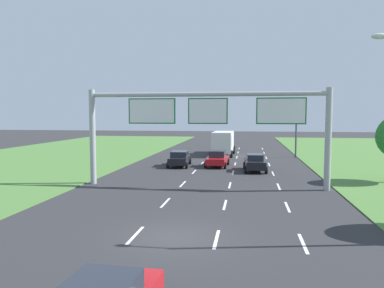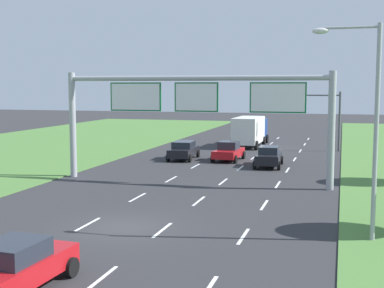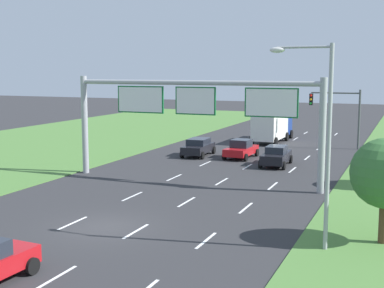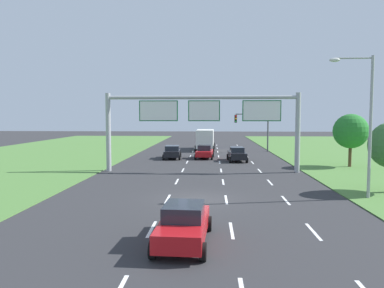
{
  "view_description": "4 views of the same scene",
  "coord_description": "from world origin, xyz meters",
  "px_view_note": "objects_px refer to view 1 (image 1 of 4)",
  "views": [
    {
      "loc": [
        2.97,
        -15.19,
        5.19
      ],
      "look_at": [
        -0.96,
        11.36,
        3.06
      ],
      "focal_mm": 35.0,
      "sensor_mm": 36.0,
      "label": 1
    },
    {
      "loc": [
        9.01,
        -21.05,
        6.11
      ],
      "look_at": [
        0.3,
        9.79,
        2.63
      ],
      "focal_mm": 50.0,
      "sensor_mm": 36.0,
      "label": 2
    },
    {
      "loc": [
        13.37,
        -21.18,
        7.46
      ],
      "look_at": [
        1.12,
        8.34,
        2.99
      ],
      "focal_mm": 50.0,
      "sensor_mm": 36.0,
      "label": 3
    },
    {
      "loc": [
        0.86,
        -21.98,
        4.95
      ],
      "look_at": [
        -0.79,
        9.62,
        2.59
      ],
      "focal_mm": 35.0,
      "sensor_mm": 36.0,
      "label": 4
    }
  ],
  "objects_px": {
    "sign_gantry": "(207,118)",
    "traffic_light_mast": "(280,125)",
    "car_mid_lane": "(217,159)",
    "car_near_red": "(255,163)",
    "box_truck": "(224,142)",
    "car_lead_silver": "(179,158)"
  },
  "relations": [
    {
      "from": "car_near_red",
      "to": "box_truck",
      "type": "bearing_deg",
      "value": 102.83
    },
    {
      "from": "sign_gantry",
      "to": "traffic_light_mast",
      "type": "height_order",
      "value": "sign_gantry"
    },
    {
      "from": "car_mid_lane",
      "to": "box_truck",
      "type": "distance_m",
      "value": 11.07
    },
    {
      "from": "box_truck",
      "to": "traffic_light_mast",
      "type": "relative_size",
      "value": 1.42
    },
    {
      "from": "car_mid_lane",
      "to": "car_near_red",
      "type": "bearing_deg",
      "value": -31.35
    },
    {
      "from": "car_mid_lane",
      "to": "box_truck",
      "type": "bearing_deg",
      "value": 93.29
    },
    {
      "from": "car_mid_lane",
      "to": "sign_gantry",
      "type": "height_order",
      "value": "sign_gantry"
    },
    {
      "from": "car_mid_lane",
      "to": "sign_gantry",
      "type": "bearing_deg",
      "value": -86.46
    },
    {
      "from": "car_mid_lane",
      "to": "sign_gantry",
      "type": "xyz_separation_m",
      "value": [
        0.12,
        -10.63,
        4.18
      ]
    },
    {
      "from": "car_near_red",
      "to": "traffic_light_mast",
      "type": "xyz_separation_m",
      "value": [
        3.12,
        11.43,
        3.08
      ]
    },
    {
      "from": "sign_gantry",
      "to": "traffic_light_mast",
      "type": "bearing_deg",
      "value": 71.3
    },
    {
      "from": "box_truck",
      "to": "car_mid_lane",
      "type": "bearing_deg",
      "value": -88.26
    },
    {
      "from": "car_mid_lane",
      "to": "traffic_light_mast",
      "type": "height_order",
      "value": "traffic_light_mast"
    },
    {
      "from": "traffic_light_mast",
      "to": "car_lead_silver",
      "type": "bearing_deg",
      "value": -138.69
    },
    {
      "from": "car_near_red",
      "to": "sign_gantry",
      "type": "xyz_separation_m",
      "value": [
        -3.51,
        -8.15,
        4.16
      ]
    },
    {
      "from": "car_mid_lane",
      "to": "traffic_light_mast",
      "type": "bearing_deg",
      "value": 55.89
    },
    {
      "from": "box_truck",
      "to": "traffic_light_mast",
      "type": "xyz_separation_m",
      "value": [
        6.83,
        -2.08,
        2.22
      ]
    },
    {
      "from": "car_lead_silver",
      "to": "car_mid_lane",
      "type": "xyz_separation_m",
      "value": [
        3.78,
        0.3,
        -0.02
      ]
    },
    {
      "from": "car_near_red",
      "to": "sign_gantry",
      "type": "height_order",
      "value": "sign_gantry"
    },
    {
      "from": "car_near_red",
      "to": "car_lead_silver",
      "type": "bearing_deg",
      "value": 161.14
    },
    {
      "from": "sign_gantry",
      "to": "box_truck",
      "type": "bearing_deg",
      "value": 90.53
    },
    {
      "from": "box_truck",
      "to": "sign_gantry",
      "type": "xyz_separation_m",
      "value": [
        0.2,
        -21.66,
        3.3
      ]
    }
  ]
}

